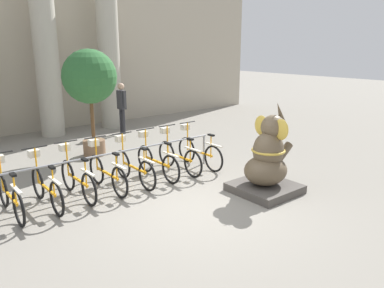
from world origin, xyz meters
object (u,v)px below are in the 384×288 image
(bicycle_0, at_px, (9,194))
(bicycle_2, at_px, (77,178))
(bicycle_4, at_px, (133,166))
(potted_tree, at_px, (90,80))
(elephant_statue, at_px, (267,162))
(bicycle_1, at_px, (46,186))
(person_pedestrian, at_px, (122,103))
(bicycle_6, at_px, (178,155))
(bicycle_5, at_px, (156,160))
(bicycle_3, at_px, (106,172))
(bicycle_7, at_px, (199,151))

(bicycle_0, bearing_deg, bicycle_2, 2.15)
(bicycle_4, relative_size, potted_tree, 0.59)
(bicycle_0, relative_size, elephant_statue, 0.90)
(bicycle_1, relative_size, person_pedestrian, 0.98)
(bicycle_6, relative_size, person_pedestrian, 0.98)
(bicycle_5, bearing_deg, bicycle_6, 0.78)
(elephant_statue, bearing_deg, bicycle_5, 120.36)
(bicycle_0, height_order, bicycle_6, same)
(bicycle_4, height_order, potted_tree, potted_tree)
(bicycle_1, xyz_separation_m, elephant_statue, (3.82, -2.13, 0.23))
(bicycle_2, relative_size, elephant_statue, 0.90)
(bicycle_0, bearing_deg, bicycle_6, 0.73)
(potted_tree, bearing_deg, bicycle_4, -96.54)
(bicycle_1, distance_m, bicycle_3, 1.27)
(bicycle_6, height_order, elephant_statue, elephant_statue)
(bicycle_6, bearing_deg, bicycle_3, -179.28)
(bicycle_5, distance_m, bicycle_6, 0.63)
(bicycle_1, bearing_deg, bicycle_0, 178.57)
(bicycle_0, distance_m, person_pedestrian, 6.65)
(bicycle_3, relative_size, bicycle_5, 1.00)
(bicycle_0, height_order, potted_tree, potted_tree)
(bicycle_3, height_order, bicycle_4, same)
(bicycle_2, bearing_deg, potted_tree, 58.89)
(bicycle_1, relative_size, bicycle_2, 1.00)
(bicycle_3, relative_size, bicycle_7, 1.00)
(bicycle_2, relative_size, potted_tree, 0.59)
(bicycle_0, distance_m, potted_tree, 4.23)
(bicycle_2, height_order, bicycle_6, same)
(bicycle_1, height_order, bicycle_2, same)
(bicycle_5, relative_size, potted_tree, 0.59)
(bicycle_5, bearing_deg, person_pedestrian, 70.34)
(bicycle_2, xyz_separation_m, bicycle_4, (1.27, -0.04, 0.00))
(bicycle_4, bearing_deg, bicycle_1, -179.38)
(bicycle_0, height_order, bicycle_4, same)
(bicycle_6, bearing_deg, bicycle_0, -179.27)
(bicycle_7, distance_m, elephant_statue, 2.20)
(bicycle_5, xyz_separation_m, bicycle_7, (1.27, 0.00, 0.00))
(bicycle_6, xyz_separation_m, bicycle_7, (0.63, -0.01, 0.00))
(bicycle_4, distance_m, person_pedestrian, 5.13)
(elephant_statue, bearing_deg, potted_tree, 108.56)
(bicycle_4, distance_m, bicycle_5, 0.64)
(bicycle_5, xyz_separation_m, elephant_statue, (1.28, -2.19, 0.23))
(elephant_statue, height_order, potted_tree, potted_tree)
(bicycle_2, distance_m, bicycle_7, 3.17)
(bicycle_5, bearing_deg, bicycle_7, 0.11)
(bicycle_1, relative_size, bicycle_5, 1.00)
(bicycle_2, relative_size, bicycle_6, 1.00)
(bicycle_3, distance_m, bicycle_4, 0.63)
(bicycle_0, bearing_deg, bicycle_7, 0.55)
(bicycle_0, bearing_deg, bicycle_5, 0.72)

